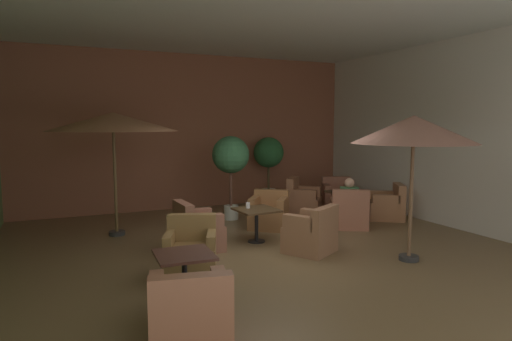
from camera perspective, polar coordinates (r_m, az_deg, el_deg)
ground_plane at (r=7.75m, az=1.43°, el=-10.72°), size 9.04×9.28×0.02m
wall_back_brick at (r=11.73m, az=-8.34°, el=4.99°), size 9.04×0.08×4.02m
wall_right_plain at (r=10.19m, az=24.88°, el=4.32°), size 0.08×9.28×4.02m
ceiling_slab at (r=7.63m, az=1.52°, el=19.92°), size 9.04×9.28×0.06m
cafe_table_front_left at (r=8.30m, az=0.06°, el=-5.82°), size 0.79×0.79×0.63m
armchair_front_left_north at (r=9.47m, az=1.72°, el=-5.60°), size 1.08×1.09×0.79m
armchair_front_left_east at (r=7.89m, az=-7.65°, el=-7.87°), size 0.77×0.79×0.88m
armchair_front_left_south at (r=7.74m, az=7.21°, el=-8.19°), size 1.02×1.01×0.83m
cafe_table_front_right at (r=5.64m, az=-9.29°, el=-11.89°), size 0.73×0.73×0.63m
armchair_front_right_north at (r=4.74m, az=-8.59°, el=-17.88°), size 0.95×0.93×0.81m
armchair_front_right_east at (r=6.68m, az=-8.46°, el=-10.61°), size 0.95×0.96×0.86m
cafe_table_mid_center at (r=10.60m, az=11.41°, el=-3.51°), size 0.71×0.71×0.63m
armchair_mid_center_north at (r=9.66m, az=12.00°, el=-5.49°), size 1.03×1.02×0.86m
armchair_mid_center_east at (r=10.75m, az=16.69°, el=-4.44°), size 1.05×1.04×0.83m
armchair_mid_center_south at (r=11.58m, az=10.50°, el=-3.45°), size 0.96×0.95×0.84m
armchair_mid_center_west at (r=10.76m, az=6.11°, el=-4.02°), size 1.05×1.04×0.92m
patio_umbrella_tall_red at (r=7.44m, az=19.80°, el=4.92°), size 1.97×1.97×2.36m
patio_umbrella_center_beige at (r=9.07m, az=-18.07°, el=5.97°), size 2.52×2.52×2.45m
potted_tree_left_corner at (r=11.92m, az=1.64°, el=1.70°), size 0.83×0.83×1.86m
potted_tree_mid_left at (r=10.14m, az=-3.30°, el=1.63°), size 0.86×0.86×1.95m
patron_blue_shirt at (r=9.63m, az=12.02°, el=-3.13°), size 0.44×0.39×0.66m
iced_drink_cup at (r=8.34m, az=-1.06°, el=-4.54°), size 0.08×0.08×0.11m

